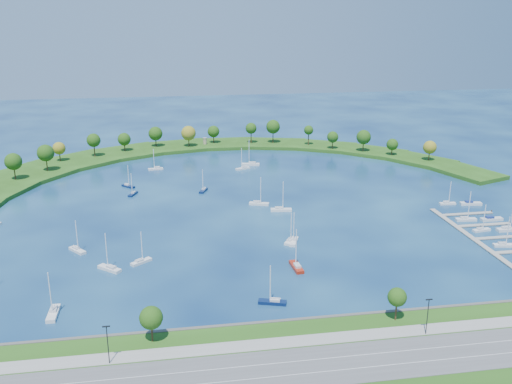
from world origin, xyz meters
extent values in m
plane|color=#081B48|center=(0.00, 0.00, 0.00)|extent=(700.00, 700.00, 0.00)
cube|color=#224612|center=(0.00, -124.00, 0.80)|extent=(420.00, 42.00, 1.60)
cube|color=#474442|center=(0.00, -102.50, 0.90)|extent=(420.00, 1.20, 1.80)
cube|color=#515154|center=(0.00, -124.00, 1.66)|extent=(420.00, 16.00, 0.12)
cube|color=gray|center=(0.00, -113.00, 1.66)|extent=(420.00, 5.00, 0.12)
cube|color=silver|center=(0.00, -126.50, 1.73)|extent=(420.00, 0.15, 0.02)
cube|color=silver|center=(0.00, -121.50, 1.73)|extent=(420.00, 0.15, 0.02)
cylinder|color=#382314|center=(-40.00, -107.00, 4.22)|extent=(0.56, 0.56, 5.25)
sphere|color=#1E4310|center=(-40.00, -107.00, 8.05)|extent=(6.00, 6.00, 6.00)
cylinder|color=#382314|center=(25.00, -107.00, 4.40)|extent=(0.56, 0.56, 5.60)
sphere|color=#1E4310|center=(25.00, -107.00, 8.24)|extent=(5.20, 5.20, 5.20)
cylinder|color=black|center=(-50.00, -115.00, 6.60)|extent=(0.24, 0.24, 10.00)
cylinder|color=black|center=(30.00, -115.00, 6.60)|extent=(0.24, 0.24, 10.00)
cube|color=#224612|center=(-104.03, 64.58, 1.00)|extent=(54.07, 56.09, 2.00)
cube|color=#224612|center=(-83.21, 87.27, 1.00)|extent=(55.20, 54.07, 2.00)
cube|color=#224612|center=(-57.57, 104.32, 1.00)|extent=(53.65, 48.47, 2.00)
cube|color=#224612|center=(-28.60, 114.76, 1.00)|extent=(49.62, 39.75, 2.00)
cube|color=#224612|center=(2.03, 117.98, 1.00)|extent=(44.32, 29.96, 2.00)
cube|color=#224612|center=(32.54, 113.79, 1.00)|extent=(49.49, 38.05, 2.00)
cube|color=#224612|center=(61.17, 102.44, 1.00)|extent=(51.13, 44.12, 2.00)
cube|color=#224612|center=(86.25, 84.58, 1.00)|extent=(49.19, 47.96, 2.00)
cube|color=#224612|center=(106.34, 61.24, 1.00)|extent=(43.90, 49.49, 2.00)
cube|color=#224612|center=(120.28, 33.78, 1.00)|extent=(35.67, 48.74, 2.00)
cylinder|color=#382314|center=(-108.86, 50.89, 5.77)|extent=(0.56, 0.56, 7.54)
sphere|color=#1E4310|center=(-108.86, 50.89, 11.23)|extent=(8.46, 8.46, 8.46)
cylinder|color=#382314|center=(-96.15, 65.22, 5.95)|extent=(0.56, 0.56, 7.90)
sphere|color=#1E4310|center=(-96.15, 65.22, 11.66)|extent=(8.80, 8.80, 8.80)
cylinder|color=#382314|center=(-92.89, 85.49, 4.96)|extent=(0.56, 0.56, 5.93)
sphere|color=olive|center=(-92.89, 85.49, 9.34)|extent=(7.04, 7.04, 7.04)
cylinder|color=#382314|center=(-74.90, 93.34, 5.99)|extent=(0.56, 0.56, 7.97)
sphere|color=#1E4310|center=(-74.90, 93.34, 11.55)|extent=(7.86, 7.86, 7.86)
cylinder|color=#382314|center=(-58.56, 104.62, 4.81)|extent=(0.56, 0.56, 5.63)
sphere|color=#1E4310|center=(-58.56, 104.62, 9.16)|extent=(7.67, 7.67, 7.67)
cylinder|color=#382314|center=(-40.09, 113.52, 5.21)|extent=(0.56, 0.56, 6.42)
sphere|color=#1E4310|center=(-40.09, 113.52, 10.14)|extent=(8.58, 8.58, 8.58)
cylinder|color=#382314|center=(-19.96, 110.47, 5.28)|extent=(0.56, 0.56, 6.57)
sphere|color=olive|center=(-19.96, 110.47, 10.37)|extent=(9.01, 9.01, 9.01)
cylinder|color=#382314|center=(-3.86, 117.72, 4.95)|extent=(0.56, 0.56, 5.89)
sphere|color=#1E4310|center=(-3.86, 117.72, 9.39)|extent=(7.49, 7.49, 7.49)
cylinder|color=#382314|center=(19.62, 113.44, 6.08)|extent=(0.56, 0.56, 8.17)
sphere|color=#1E4310|center=(19.62, 113.44, 11.57)|extent=(7.00, 7.00, 7.00)
cylinder|color=#382314|center=(33.45, 111.68, 6.35)|extent=(0.56, 0.56, 8.70)
sphere|color=#1E4310|center=(33.45, 111.68, 12.46)|extent=(8.76, 8.76, 8.76)
cylinder|color=#382314|center=(54.23, 102.32, 6.17)|extent=(0.56, 0.56, 8.34)
sphere|color=#1E4310|center=(54.23, 102.32, 11.51)|extent=(5.85, 5.85, 5.85)
cylinder|color=#382314|center=(66.11, 89.87, 4.98)|extent=(0.56, 0.56, 5.96)
sphere|color=#1E4310|center=(66.11, 89.87, 9.33)|extent=(6.87, 6.87, 6.87)
cylinder|color=#382314|center=(82.30, 80.39, 5.49)|extent=(0.56, 0.56, 6.97)
sphere|color=#1E4310|center=(82.30, 80.39, 10.69)|extent=(8.57, 8.57, 8.57)
cylinder|color=#382314|center=(95.69, 68.79, 4.49)|extent=(0.56, 0.56, 4.98)
sphere|color=#1E4310|center=(95.69, 68.79, 8.33)|extent=(6.76, 6.76, 6.76)
cylinder|color=#382314|center=(111.33, 53.37, 5.05)|extent=(0.56, 0.56, 6.11)
sphere|color=olive|center=(111.33, 53.37, 9.60)|extent=(7.46, 7.46, 7.46)
cylinder|color=gray|center=(-9.65, 115.11, 3.91)|extent=(2.20, 2.20, 3.83)
cylinder|color=gray|center=(-9.65, 115.11, 5.98)|extent=(2.60, 2.60, 0.30)
cube|color=gray|center=(78.00, -61.00, 0.35)|extent=(2.20, 82.00, 0.40)
cube|color=gray|center=(90.10, -54.40, 0.35)|extent=(22.00, 2.00, 0.40)
cube|color=gray|center=(90.10, -41.20, 0.35)|extent=(22.00, 2.00, 0.40)
cylinder|color=#382314|center=(101.00, -41.20, 0.60)|extent=(0.36, 0.36, 1.60)
cube|color=gray|center=(90.10, -28.00, 0.35)|extent=(22.00, 2.00, 0.40)
cylinder|color=#382314|center=(101.00, -28.00, 0.60)|extent=(0.36, 0.36, 1.60)
cube|color=silver|center=(9.65, -45.31, 0.46)|extent=(5.97, 7.62, 0.92)
cube|color=#BCBCC0|center=(9.23, -45.95, 1.24)|extent=(2.72, 3.08, 0.65)
cylinder|color=silver|center=(9.98, -44.79, 6.11)|extent=(0.32, 0.32, 10.37)
cube|color=silver|center=(-44.39, -55.06, 0.46)|extent=(7.39, 6.30, 0.92)
cube|color=#BCBCC0|center=(-45.00, -55.52, 1.24)|extent=(3.03, 2.80, 0.64)
cylinder|color=silver|center=(-43.91, -54.69, 6.07)|extent=(0.32, 0.32, 10.31)
cube|color=#0A1B43|center=(-17.53, 22.30, 0.45)|extent=(4.88, 7.77, 0.91)
cube|color=#BCBCC0|center=(-17.24, 22.99, 1.22)|extent=(2.39, 3.01, 0.63)
cylinder|color=silver|center=(-17.77, 21.74, 6.00)|extent=(0.32, 0.32, 10.19)
cube|color=silver|center=(5.34, -1.44, 0.52)|extent=(9.06, 5.08, 1.05)
cube|color=#BCBCC0|center=(4.51, -1.16, 1.41)|extent=(3.44, 2.59, 0.73)
cylinder|color=silver|center=(6.00, -1.66, 6.94)|extent=(0.32, 0.32, 11.79)
cube|color=maroon|center=(6.67, -67.81, 0.56)|extent=(3.26, 9.46, 1.12)
cube|color=#BCBCC0|center=(6.74, -68.73, 1.51)|extent=(2.05, 3.37, 0.78)
cylinder|color=silver|center=(6.62, -67.06, 7.39)|extent=(0.32, 0.32, 12.55)
cube|color=silver|center=(-40.24, 65.40, 0.47)|extent=(8.11, 3.11, 0.95)
cube|color=#BCBCC0|center=(-39.45, 65.49, 1.28)|extent=(2.93, 1.86, 0.66)
cylinder|color=silver|center=(-40.87, 65.33, 6.29)|extent=(0.32, 0.32, 10.67)
cube|color=silver|center=(-67.76, -86.48, 0.55)|extent=(2.69, 9.24, 1.10)
cube|color=#BCBCC0|center=(-67.75, -85.56, 1.49)|extent=(1.84, 3.24, 0.77)
cylinder|color=silver|center=(-67.77, -87.22, 7.32)|extent=(0.32, 0.32, 12.43)
cube|color=#0A1B43|center=(-50.45, 22.18, 0.43)|extent=(4.56, 7.48, 0.87)
cube|color=#BCBCC0|center=(-50.18, 22.85, 1.17)|extent=(2.26, 2.88, 0.61)
cylinder|color=silver|center=(-50.67, 21.64, 5.76)|extent=(0.32, 0.32, 9.77)
cube|color=#0A1B43|center=(-5.73, -90.00, 0.50)|extent=(8.57, 4.70, 0.99)
cube|color=#BCBCC0|center=(-4.94, -90.25, 1.34)|extent=(3.24, 2.42, 0.69)
cylinder|color=silver|center=(-6.36, -89.80, 6.57)|extent=(0.32, 0.32, 11.15)
cube|color=#0A1B43|center=(-53.23, 35.11, 0.46)|extent=(6.81, 7.03, 0.92)
cube|color=#BCBCC0|center=(-53.75, 35.67, 1.24)|extent=(2.93, 2.98, 0.64)
cylinder|color=silver|center=(-52.81, 34.67, 6.08)|extent=(0.32, 0.32, 10.33)
cube|color=silver|center=(-67.11, -41.68, 0.49)|extent=(6.85, 7.80, 0.98)
cube|color=#BCBCC0|center=(-67.62, -41.04, 1.32)|extent=(3.02, 3.23, 0.68)
cylinder|color=silver|center=(-66.71, -42.19, 6.48)|extent=(0.32, 0.32, 11.00)
cube|color=silver|center=(-54.57, -59.10, 0.53)|extent=(8.25, 7.70, 1.06)
cube|color=#BCBCC0|center=(-53.91, -59.68, 1.43)|extent=(3.46, 3.34, 0.74)
cylinder|color=silver|center=(-55.10, -58.63, 7.02)|extent=(0.32, 0.32, 11.92)
cube|color=silver|center=(6.49, 58.63, 0.49)|extent=(8.43, 5.33, 0.98)
cube|color=#BCBCC0|center=(7.24, 58.95, 1.33)|extent=(3.27, 2.60, 0.69)
cylinder|color=silver|center=(5.89, 58.37, 6.51)|extent=(0.32, 0.32, 11.05)
cube|color=silver|center=(13.31, -11.02, 0.54)|extent=(9.30, 3.84, 1.08)
cube|color=#BCBCC0|center=(12.42, -10.88, 1.46)|extent=(3.39, 2.22, 0.76)
cylinder|color=silver|center=(14.03, -11.12, 7.18)|extent=(0.32, 0.32, 12.19)
cube|color=silver|center=(11.97, 66.33, 0.60)|extent=(10.26, 4.42, 1.19)
cube|color=#BCBCC0|center=(12.95, 66.17, 1.61)|extent=(3.76, 2.51, 0.83)
cylinder|color=silver|center=(11.19, 66.47, 7.90)|extent=(0.32, 0.32, 13.41)
cube|color=silver|center=(10.75, -46.26, 0.50)|extent=(5.16, 8.56, 0.99)
cube|color=#BCBCC0|center=(11.05, -45.49, 1.34)|extent=(2.56, 3.29, 0.70)
cylinder|color=silver|center=(10.51, -46.88, 6.58)|extent=(0.32, 0.32, 11.18)
cube|color=silver|center=(85.60, -61.96, 0.47)|extent=(8.09, 3.38, 0.94)
cube|color=#BCBCC0|center=(84.82, -61.84, 1.27)|extent=(2.95, 1.94, 0.66)
cylinder|color=silver|center=(86.22, -62.05, 6.24)|extent=(0.32, 0.32, 10.59)
cube|color=silver|center=(85.60, -46.60, 0.44)|extent=(7.55, 3.08, 0.88)
cube|color=#BCBCC0|center=(84.87, -46.70, 1.19)|extent=(2.74, 1.79, 0.62)
cylinder|color=silver|center=(86.18, -46.51, 5.83)|extent=(0.32, 0.32, 9.90)
cube|color=silver|center=(96.10, -47.98, 0.56)|extent=(9.35, 2.64, 1.12)
cube|color=#BCBCC0|center=(95.17, -47.99, 1.51)|extent=(3.27, 1.84, 0.78)
cylinder|color=silver|center=(96.85, -47.98, 7.42)|extent=(0.32, 0.32, 12.61)
cube|color=silver|center=(85.60, -34.79, 0.51)|extent=(8.64, 3.21, 1.01)
cube|color=#BCBCC0|center=(84.76, -34.71, 1.37)|extent=(3.11, 1.95, 0.71)
cylinder|color=silver|center=(86.27, -34.86, 6.71)|extent=(0.32, 0.32, 11.40)
cube|color=silver|center=(96.10, -36.19, 0.55)|extent=(9.11, 2.58, 1.09)
cube|color=navy|center=(95.19, -36.19, 1.47)|extent=(3.19, 1.79, 0.76)
cube|color=silver|center=(88.00, -14.41, 0.43)|extent=(7.33, 2.47, 0.87)
cube|color=#BCBCC0|center=(87.28, -14.37, 1.17)|extent=(2.61, 1.57, 0.61)
cylinder|color=silver|center=(88.58, -14.45, 5.73)|extent=(0.32, 0.32, 9.74)
cube|color=silver|center=(98.00, -16.47, 0.56)|extent=(9.61, 3.98, 1.12)
cube|color=navy|center=(97.08, -16.33, 1.51)|extent=(3.50, 2.30, 0.78)
camera|label=1|loc=(-34.31, -234.75, 81.15)|focal=39.66mm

